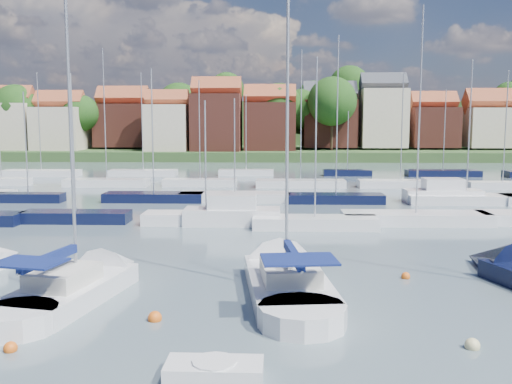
{
  "coord_description": "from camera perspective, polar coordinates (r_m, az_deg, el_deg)",
  "views": [
    {
      "loc": [
        -2.3,
        -21.17,
        7.59
      ],
      "look_at": [
        -3.39,
        14.0,
        3.17
      ],
      "focal_mm": 40.0,
      "sensor_mm": 36.0,
      "label": 1
    }
  ],
  "objects": [
    {
      "name": "ground",
      "position": [
        61.68,
        3.89,
        0.08
      ],
      "size": [
        260.0,
        260.0,
        0.0
      ],
      "primitive_type": "plane",
      "color": "#475861",
      "rests_on": "ground"
    },
    {
      "name": "sailboat_left",
      "position": [
        26.7,
        -16.59,
        -8.87
      ],
      "size": [
        5.09,
        11.39,
        15.01
      ],
      "rotation": [
        0.0,
        0.0,
        1.37
      ],
      "color": "silver",
      "rests_on": "ground"
    },
    {
      "name": "sailboat_centre",
      "position": [
        26.91,
        2.73,
        -8.46
      ],
      "size": [
        4.67,
        12.86,
        17.03
      ],
      "rotation": [
        0.0,
        0.0,
        1.68
      ],
      "color": "silver",
      "rests_on": "ground"
    },
    {
      "name": "tender",
      "position": [
        17.73,
        -4.19,
        -17.35
      ],
      "size": [
        2.92,
        1.38,
        0.63
      ],
      "rotation": [
        0.0,
        0.0,
        -0.01
      ],
      "color": "silver",
      "rests_on": "ground"
    },
    {
      "name": "buoy_b",
      "position": [
        21.22,
        -23.33,
        -14.41
      ],
      "size": [
        0.46,
        0.46,
        0.46
      ],
      "primitive_type": "sphere",
      "color": "#D85914",
      "rests_on": "ground"
    },
    {
      "name": "buoy_c",
      "position": [
        22.64,
        -10.08,
        -12.54
      ],
      "size": [
        0.54,
        0.54,
        0.54
      ],
      "primitive_type": "sphere",
      "color": "#D85914",
      "rests_on": "ground"
    },
    {
      "name": "buoy_d",
      "position": [
        21.1,
        20.81,
        -14.41
      ],
      "size": [
        0.51,
        0.51,
        0.51
      ],
      "primitive_type": "sphere",
      "color": "beige",
      "rests_on": "ground"
    },
    {
      "name": "buoy_e",
      "position": [
        28.8,
        14.73,
        -8.36
      ],
      "size": [
        0.43,
        0.43,
        0.43
      ],
      "primitive_type": "sphere",
      "color": "#D85914",
      "rests_on": "ground"
    },
    {
      "name": "marina_field",
      "position": [
        56.93,
        5.99,
        -0.1
      ],
      "size": [
        79.62,
        41.41,
        15.93
      ],
      "color": "silver",
      "rests_on": "ground"
    },
    {
      "name": "far_shore_town",
      "position": [
        153.93,
        3.47,
        6.04
      ],
      "size": [
        212.46,
        90.0,
        22.27
      ],
      "color": "#314924",
      "rests_on": "ground"
    }
  ]
}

